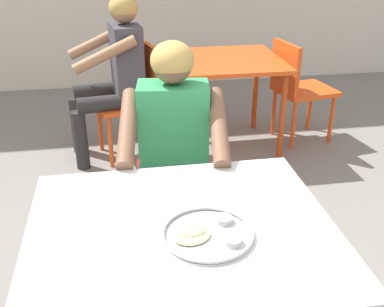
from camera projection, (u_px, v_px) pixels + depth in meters
The scene contains 8 objects.
table_foreground at pixel (182, 245), 1.60m from camera, with size 1.04×0.88×0.73m.
thali_tray at pixel (208, 233), 1.51m from camera, with size 0.31×0.31×0.03m.
chair_foreground at pixel (173, 161), 2.50m from camera, with size 0.46×0.46×0.86m.
diner_foreground at pixel (174, 144), 2.21m from camera, with size 0.54×0.59×1.18m.
table_background_red at pixel (219, 70), 3.54m from camera, with size 0.94×0.81×0.73m.
chair_red_left at pixel (136, 94), 3.51m from camera, with size 0.52×0.49×0.86m.
chair_red_right at pixel (297, 85), 3.73m from camera, with size 0.50×0.47×0.83m.
patron_background at pixel (115, 65), 3.37m from camera, with size 0.59×0.54×1.22m.
Camera 1 is at (-0.15, -1.23, 1.64)m, focal length 43.16 mm.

